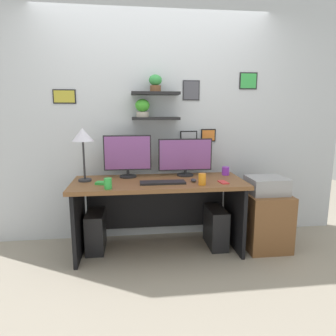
{
  "coord_description": "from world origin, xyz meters",
  "views": [
    {
      "loc": [
        -0.27,
        -2.91,
        1.44
      ],
      "look_at": [
        0.1,
        0.05,
        0.87
      ],
      "focal_mm": 31.86,
      "sensor_mm": 36.0,
      "label": 1
    }
  ],
  "objects_px": {
    "desk_lamp": "(83,138)",
    "computer_tower_left": "(96,231)",
    "computer_mouse": "(194,180)",
    "coffee_mug": "(226,171)",
    "monitor_left": "(128,155)",
    "desk": "(158,199)",
    "cell_phone": "(223,182)",
    "pen_cup": "(108,184)",
    "scissors_tray": "(102,183)",
    "drawer_cabinet": "(264,220)",
    "water_cup": "(202,179)",
    "monitor_right": "(185,156)",
    "computer_tower_right": "(216,227)",
    "printer": "(267,185)",
    "keyboard": "(163,182)"
  },
  "relations": [
    {
      "from": "monitor_right",
      "to": "coffee_mug",
      "type": "bearing_deg",
      "value": -3.8
    },
    {
      "from": "keyboard",
      "to": "printer",
      "type": "xyz_separation_m",
      "value": [
        1.1,
        0.08,
        -0.08
      ]
    },
    {
      "from": "water_cup",
      "to": "computer_tower_left",
      "type": "relative_size",
      "value": 0.27
    },
    {
      "from": "monitor_right",
      "to": "drawer_cabinet",
      "type": "distance_m",
      "value": 1.08
    },
    {
      "from": "scissors_tray",
      "to": "printer",
      "type": "bearing_deg",
      "value": 1.23
    },
    {
      "from": "drawer_cabinet",
      "to": "keyboard",
      "type": "bearing_deg",
      "value": -176.08
    },
    {
      "from": "desk",
      "to": "drawer_cabinet",
      "type": "distance_m",
      "value": 1.16
    },
    {
      "from": "monitor_right",
      "to": "drawer_cabinet",
      "type": "height_order",
      "value": "monitor_right"
    },
    {
      "from": "coffee_mug",
      "to": "drawer_cabinet",
      "type": "xyz_separation_m",
      "value": [
        0.37,
        -0.23,
        -0.5
      ]
    },
    {
      "from": "computer_mouse",
      "to": "coffee_mug",
      "type": "bearing_deg",
      "value": 33.15
    },
    {
      "from": "desk_lamp",
      "to": "computer_tower_left",
      "type": "xyz_separation_m",
      "value": [
        0.08,
        0.03,
        -0.98
      ]
    },
    {
      "from": "computer_mouse",
      "to": "scissors_tray",
      "type": "height_order",
      "value": "computer_mouse"
    },
    {
      "from": "pen_cup",
      "to": "desk_lamp",
      "type": "bearing_deg",
      "value": 126.49
    },
    {
      "from": "desk",
      "to": "cell_phone",
      "type": "relative_size",
      "value": 12.33
    },
    {
      "from": "monitor_right",
      "to": "desk_lamp",
      "type": "relative_size",
      "value": 1.1
    },
    {
      "from": "scissors_tray",
      "to": "coffee_mug",
      "type": "bearing_deg",
      "value": 11.59
    },
    {
      "from": "pen_cup",
      "to": "drawer_cabinet",
      "type": "distance_m",
      "value": 1.7
    },
    {
      "from": "cell_phone",
      "to": "scissors_tray",
      "type": "bearing_deg",
      "value": 170.29
    },
    {
      "from": "coffee_mug",
      "to": "drawer_cabinet",
      "type": "relative_size",
      "value": 0.15
    },
    {
      "from": "computer_mouse",
      "to": "computer_tower_right",
      "type": "bearing_deg",
      "value": 23.56
    },
    {
      "from": "pen_cup",
      "to": "computer_tower_left",
      "type": "height_order",
      "value": "pen_cup"
    },
    {
      "from": "water_cup",
      "to": "drawer_cabinet",
      "type": "bearing_deg",
      "value": 13.3
    },
    {
      "from": "computer_tower_left",
      "to": "printer",
      "type": "bearing_deg",
      "value": -4.79
    },
    {
      "from": "monitor_right",
      "to": "monitor_left",
      "type": "bearing_deg",
      "value": -179.99
    },
    {
      "from": "desk_lamp",
      "to": "pen_cup",
      "type": "relative_size",
      "value": 5.28
    },
    {
      "from": "monitor_left",
      "to": "cell_phone",
      "type": "relative_size",
      "value": 3.55
    },
    {
      "from": "computer_mouse",
      "to": "cell_phone",
      "type": "xyz_separation_m",
      "value": [
        0.28,
        -0.08,
        -0.01
      ]
    },
    {
      "from": "coffee_mug",
      "to": "desk_lamp",
      "type": "bearing_deg",
      "value": -175.81
    },
    {
      "from": "scissors_tray",
      "to": "monitor_right",
      "type": "bearing_deg",
      "value": 19.08
    },
    {
      "from": "desk_lamp",
      "to": "computer_tower_left",
      "type": "height_order",
      "value": "desk_lamp"
    },
    {
      "from": "monitor_left",
      "to": "coffee_mug",
      "type": "bearing_deg",
      "value": -1.59
    },
    {
      "from": "monitor_left",
      "to": "coffee_mug",
      "type": "distance_m",
      "value": 1.08
    },
    {
      "from": "monitor_left",
      "to": "monitor_right",
      "type": "xyz_separation_m",
      "value": [
        0.62,
        0.0,
        -0.03
      ]
    },
    {
      "from": "cell_phone",
      "to": "coffee_mug",
      "type": "distance_m",
      "value": 0.38
    },
    {
      "from": "cell_phone",
      "to": "printer",
      "type": "relative_size",
      "value": 0.37
    },
    {
      "from": "keyboard",
      "to": "drawer_cabinet",
      "type": "relative_size",
      "value": 0.74
    },
    {
      "from": "computer_mouse",
      "to": "computer_tower_left",
      "type": "xyz_separation_m",
      "value": [
        -1.0,
        0.19,
        -0.56
      ]
    },
    {
      "from": "computer_tower_left",
      "to": "computer_tower_right",
      "type": "xyz_separation_m",
      "value": [
        1.28,
        -0.07,
        0.0
      ]
    },
    {
      "from": "keyboard",
      "to": "scissors_tray",
      "type": "height_order",
      "value": "scissors_tray"
    },
    {
      "from": "desk",
      "to": "coffee_mug",
      "type": "height_order",
      "value": "coffee_mug"
    },
    {
      "from": "scissors_tray",
      "to": "cell_phone",
      "type": "bearing_deg",
      "value": -3.99
    },
    {
      "from": "keyboard",
      "to": "computer_tower_right",
      "type": "bearing_deg",
      "value": 14.96
    },
    {
      "from": "computer_mouse",
      "to": "computer_tower_right",
      "type": "height_order",
      "value": "computer_mouse"
    },
    {
      "from": "printer",
      "to": "scissors_tray",
      "type": "bearing_deg",
      "value": -178.77
    },
    {
      "from": "monitor_left",
      "to": "drawer_cabinet",
      "type": "height_order",
      "value": "monitor_left"
    },
    {
      "from": "printer",
      "to": "pen_cup",
      "type": "bearing_deg",
      "value": -172.23
    },
    {
      "from": "coffee_mug",
      "to": "water_cup",
      "type": "height_order",
      "value": "water_cup"
    },
    {
      "from": "desk",
      "to": "computer_mouse",
      "type": "bearing_deg",
      "value": -22.25
    },
    {
      "from": "cell_phone",
      "to": "computer_tower_right",
      "type": "bearing_deg",
      "value": 84.53
    },
    {
      "from": "desk",
      "to": "pen_cup",
      "type": "bearing_deg",
      "value": -146.51
    }
  ]
}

